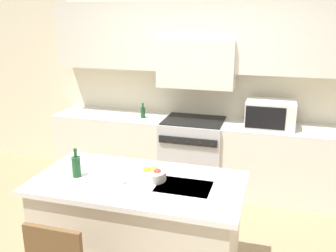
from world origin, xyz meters
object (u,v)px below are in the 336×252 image
Objects in this scene: wine_glass_far at (121,161)px; range_stove at (193,154)px; fruit_bowl at (152,174)px; wine_glass_near at (122,172)px; microwave at (270,114)px; oil_bottle_on_counter at (143,112)px; wine_bottle at (76,166)px.

range_stove is at bearing 81.78° from wine_glass_far.
wine_glass_far is 0.70× the size of fruit_bowl.
range_stove is at bearing 85.30° from wine_glass_near.
microwave is at bearing 1.13° from range_stove.
oil_bottle_on_counter is at bearing 104.00° from wine_glass_far.
wine_bottle is at bearing 176.05° from wine_glass_near.
wine_glass_near is 0.23m from wine_glass_far.
wine_bottle is 1.27× the size of oil_bottle_on_counter.
fruit_bowl is (0.05, -1.81, 0.49)m from range_stove.
range_stove is 1.88m from fruit_bowl.
wine_glass_far is at bearing -123.95° from microwave.
oil_bottle_on_counter reaches higher than wine_glass_far.
oil_bottle_on_counter is (-0.09, 1.91, -0.02)m from wine_bottle.
microwave is at bearing 60.90° from wine_glass_near.
wine_glass_near is at bearing -143.66° from fruit_bowl.
wine_bottle is 1.56× the size of wine_glass_near.
range_stove is 1.86m from wine_glass_far.
wine_bottle is 0.38m from wine_glass_far.
fruit_bowl reaches higher than range_stove.
wine_bottle reaches higher than wine_glass_far.
oil_bottle_on_counter is (-0.43, 1.74, -0.03)m from wine_glass_far.
fruit_bowl is at bearing -9.89° from wine_glass_far.
microwave reaches higher than wine_glass_far.
wine_glass_far is 0.31m from fruit_bowl.
wine_glass_far reaches higher than range_stove.
oil_bottle_on_counter is (-1.63, -0.04, -0.09)m from microwave.
wine_glass_far reaches higher than fruit_bowl.
microwave reaches higher than oil_bottle_on_counter.
wine_glass_far is (-0.25, -1.76, 0.56)m from range_stove.
fruit_bowl is at bearing -67.70° from oil_bottle_on_counter.
wine_bottle is (-1.54, -1.96, -0.07)m from microwave.
oil_bottle_on_counter reaches higher than range_stove.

